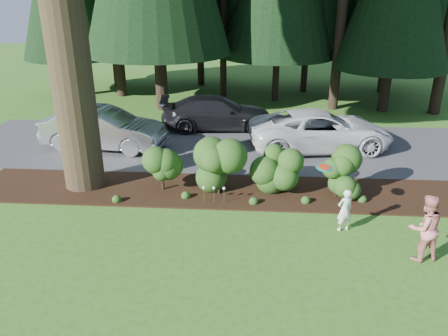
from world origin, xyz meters
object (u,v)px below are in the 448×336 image
at_px(adult, 425,228).
at_px(frisbee, 324,167).
at_px(child, 345,210).
at_px(car_white_suv, 321,130).
at_px(car_dark_suv, 217,113).
at_px(car_silver_wagon, 104,129).

distance_m(adult, frisbee, 2.76).
height_order(child, adult, adult).
relative_size(car_white_suv, frisbee, 12.36).
bearing_deg(adult, frisbee, -47.69).
bearing_deg(child, car_dark_suv, -86.91).
bearing_deg(child, adult, 120.30).
bearing_deg(car_silver_wagon, car_dark_suv, -48.77).
xyz_separation_m(car_silver_wagon, child, (8.35, -5.76, -0.24)).
bearing_deg(car_silver_wagon, frisbee, -118.62).
bearing_deg(car_dark_suv, frisbee, -164.36).
xyz_separation_m(car_white_suv, child, (-0.18, -6.25, -0.21)).
distance_m(car_dark_suv, adult, 11.41).
bearing_deg(adult, car_dark_suv, -73.99).
bearing_deg(car_white_suv, frisbee, 163.83).
bearing_deg(frisbee, car_silver_wagon, 144.60).
height_order(car_white_suv, child, car_white_suv).
height_order(car_dark_suv, child, car_dark_suv).
relative_size(car_silver_wagon, child, 4.09).
distance_m(car_silver_wagon, adult, 12.14).
distance_m(car_silver_wagon, frisbee, 9.56).
xyz_separation_m(car_silver_wagon, frisbee, (7.76, -5.52, 0.87)).
bearing_deg(car_silver_wagon, adult, -118.26).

